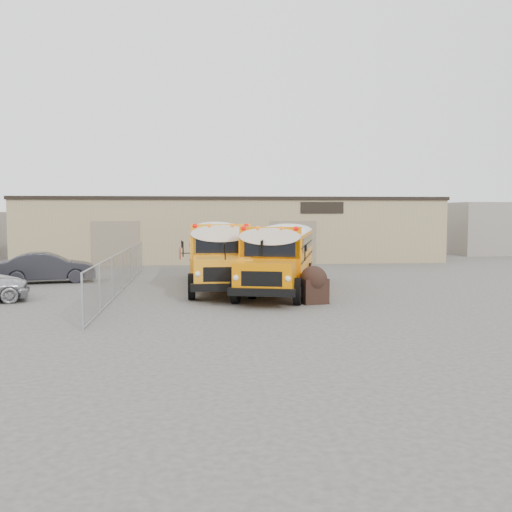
{
  "coord_description": "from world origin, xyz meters",
  "views": [
    {
      "loc": [
        -2.37,
        -23.77,
        3.67
      ],
      "look_at": [
        0.18,
        2.33,
        1.6
      ],
      "focal_mm": 40.0,
      "sensor_mm": 36.0,
      "label": 1
    }
  ],
  "objects": [
    {
      "name": "ground",
      "position": [
        0.0,
        0.0,
        0.0
      ],
      "size": [
        120.0,
        120.0,
        0.0
      ],
      "primitive_type": "plane",
      "color": "#484542",
      "rests_on": "ground"
    },
    {
      "name": "school_bus_right",
      "position": [
        2.87,
        8.71,
        1.77
      ],
      "size": [
        5.06,
        10.77,
        3.06
      ],
      "color": "orange",
      "rests_on": "ground"
    },
    {
      "name": "warehouse",
      "position": [
        -0.0,
        19.99,
        2.37
      ],
      "size": [
        30.2,
        10.2,
        4.67
      ],
      "color": "#8D7557",
      "rests_on": "ground"
    },
    {
      "name": "distant_building_right",
      "position": [
        24.0,
        24.0,
        2.2
      ],
      "size": [
        10.0,
        8.0,
        4.4
      ],
      "primitive_type": "cube",
      "color": "gray",
      "rests_on": "ground"
    },
    {
      "name": "chainlink_fence",
      "position": [
        -6.0,
        3.0,
        0.9
      ],
      "size": [
        0.07,
        18.07,
        1.81
      ],
      "color": "#989CA1",
      "rests_on": "ground"
    },
    {
      "name": "school_bus_left",
      "position": [
        -1.52,
        10.78,
        1.82
      ],
      "size": [
        3.23,
        10.75,
        3.14
      ],
      "color": "orange",
      "rests_on": "ground"
    },
    {
      "name": "tarp_bundle",
      "position": [
        2.11,
        -1.56,
        0.77
      ],
      "size": [
        1.16,
        1.1,
        1.5
      ],
      "color": "black",
      "rests_on": "ground"
    },
    {
      "name": "car_dark",
      "position": [
        -10.18,
        6.24,
        0.78
      ],
      "size": [
        4.95,
        2.57,
        1.55
      ],
      "primitive_type": "imported",
      "rotation": [
        0.0,
        0.0,
        1.78
      ],
      "color": "black",
      "rests_on": "ground"
    }
  ]
}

